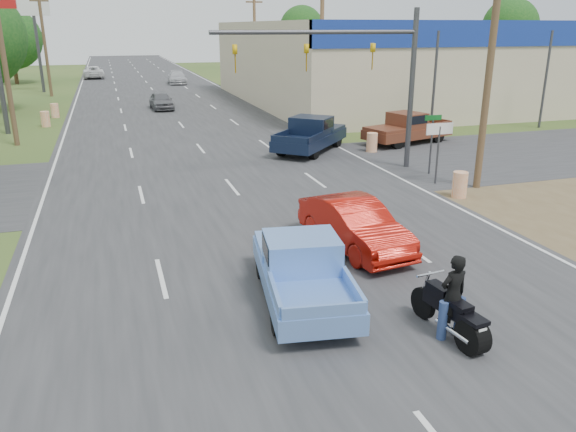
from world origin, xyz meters
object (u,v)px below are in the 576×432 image
object	(u,v)px
distant_car_white	(93,72)
distant_car_silver	(177,78)
motorcycle	(453,316)
navy_pickup	(311,134)
rider	(453,299)
distant_car_grey	(161,101)
red_convertible	(354,225)
blue_pickup	(301,267)
brown_pickup	(406,128)

from	to	relation	value
distant_car_white	distant_car_silver	bearing A→B (deg)	129.71
motorcycle	navy_pickup	distance (m)	18.90
rider	distant_car_grey	distance (m)	36.75
navy_pickup	distant_car_grey	size ratio (longest dim) A/B	1.37
red_convertible	distant_car_silver	bearing A→B (deg)	80.94
motorcycle	blue_pickup	distance (m)	3.64
distant_car_grey	distant_car_silver	xyz separation A→B (m)	(3.76, 20.71, 0.03)
distant_car_silver	distant_car_white	size ratio (longest dim) A/B	0.91
distant_car_silver	rider	bearing A→B (deg)	-87.78
navy_pickup	distant_car_silver	xyz separation A→B (m)	(-2.22, 38.89, -0.21)
motorcycle	rider	bearing A→B (deg)	90.00
red_convertible	motorcycle	world-z (taller)	red_convertible
blue_pickup	distant_car_white	world-z (taller)	blue_pickup
rider	blue_pickup	distance (m)	3.58
rider	distant_car_white	world-z (taller)	rider
navy_pickup	distant_car_grey	bearing A→B (deg)	150.69
brown_pickup	red_convertible	bearing A→B (deg)	129.39
red_convertible	distant_car_grey	distance (m)	31.58
distant_car_silver	distant_car_white	world-z (taller)	distant_car_white
red_convertible	brown_pickup	size ratio (longest dim) A/B	0.80
distant_car_silver	motorcycle	bearing A→B (deg)	-87.77
brown_pickup	distant_car_white	xyz separation A→B (m)	(-17.09, 49.06, -0.13)
navy_pickup	distant_car_grey	distance (m)	19.14
motorcycle	brown_pickup	xyz separation A→B (m)	(9.25, 18.81, 0.34)
distant_car_silver	brown_pickup	bearing A→B (deg)	-74.86
navy_pickup	distant_car_silver	bearing A→B (deg)	135.74
rider	distant_car_white	bearing A→B (deg)	-90.43
distant_car_silver	blue_pickup	bearing A→B (deg)	-90.35
red_convertible	blue_pickup	bearing A→B (deg)	-142.39
navy_pickup	distant_car_silver	distance (m)	38.95
rider	blue_pickup	size ratio (longest dim) A/B	0.35
brown_pickup	distant_car_grey	distance (m)	21.39
navy_pickup	distant_car_silver	world-z (taller)	navy_pickup
distant_car_grey	motorcycle	bearing A→B (deg)	-89.03
distant_car_grey	distant_car_white	size ratio (longest dim) A/B	0.74
navy_pickup	distant_car_silver	size ratio (longest dim) A/B	1.12
rider	distant_car_silver	distance (m)	57.40
rider	brown_pickup	xyz separation A→B (m)	(9.26, 18.75, -0.02)
distant_car_silver	navy_pickup	bearing A→B (deg)	-83.16
motorcycle	distant_car_silver	size ratio (longest dim) A/B	0.48
red_convertible	distant_car_silver	xyz separation A→B (m)	(1.24, 52.19, -0.03)
motorcycle	brown_pickup	bearing A→B (deg)	56.79
brown_pickup	distant_car_white	world-z (taller)	brown_pickup
motorcycle	distant_car_white	bearing A→B (deg)	89.57
rider	blue_pickup	xyz separation A→B (m)	(-2.40, 2.65, -0.08)
red_convertible	blue_pickup	world-z (taller)	blue_pickup
blue_pickup	distant_car_white	distance (m)	65.38
motorcycle	distant_car_grey	distance (m)	36.81
blue_pickup	distant_car_silver	world-z (taller)	blue_pickup
blue_pickup	distant_car_silver	distance (m)	54.85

